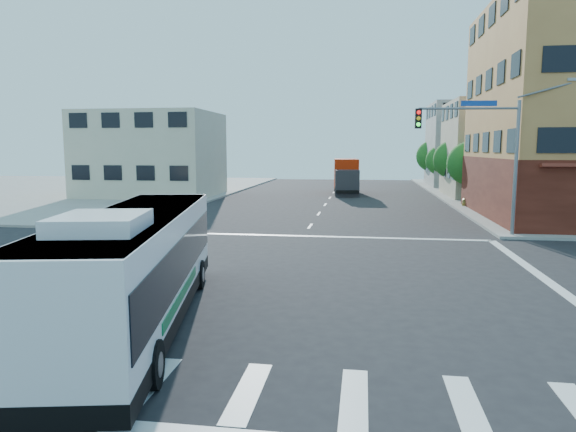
# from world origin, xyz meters

# --- Properties ---
(ground) EXTENTS (120.00, 120.00, 0.00)m
(ground) POSITION_xyz_m (0.00, 0.00, 0.00)
(ground) COLOR black
(ground) RESTS_ON ground
(sidewalk_nw) EXTENTS (50.00, 50.00, 0.15)m
(sidewalk_nw) POSITION_xyz_m (-35.00, 35.00, 0.07)
(sidewalk_nw) COLOR gray
(sidewalk_nw) RESTS_ON ground
(building_east_near) EXTENTS (12.06, 10.06, 9.00)m
(building_east_near) POSITION_xyz_m (16.98, 33.98, 4.51)
(building_east_near) COLOR #B9AE8E
(building_east_near) RESTS_ON ground
(building_east_far) EXTENTS (12.06, 10.06, 10.00)m
(building_east_far) POSITION_xyz_m (16.98, 47.98, 5.01)
(building_east_far) COLOR #AAAAA5
(building_east_far) RESTS_ON ground
(building_west) EXTENTS (12.06, 10.06, 8.00)m
(building_west) POSITION_xyz_m (-17.02, 29.98, 4.01)
(building_west) COLOR beige
(building_west) RESTS_ON ground
(signal_mast_ne) EXTENTS (7.91, 1.13, 8.07)m
(signal_mast_ne) POSITION_xyz_m (9.08, 10.62, 4.98)
(signal_mast_ne) COLOR slate
(signal_mast_ne) RESTS_ON ground
(street_tree_a) EXTENTS (3.60, 3.60, 5.53)m
(street_tree_a) POSITION_xyz_m (11.90, 27.92, 3.59)
(street_tree_a) COLOR #3B2715
(street_tree_a) RESTS_ON ground
(street_tree_b) EXTENTS (3.80, 3.80, 5.79)m
(street_tree_b) POSITION_xyz_m (11.90, 35.92, 3.75)
(street_tree_b) COLOR #3B2715
(street_tree_b) RESTS_ON ground
(street_tree_c) EXTENTS (3.40, 3.40, 5.29)m
(street_tree_c) POSITION_xyz_m (11.90, 43.92, 3.46)
(street_tree_c) COLOR #3B2715
(street_tree_c) RESTS_ON ground
(street_tree_d) EXTENTS (4.00, 4.00, 6.03)m
(street_tree_d) POSITION_xyz_m (11.90, 51.92, 3.88)
(street_tree_d) COLOR #3B2715
(street_tree_d) RESTS_ON ground
(transit_bus) EXTENTS (4.46, 11.33, 3.28)m
(transit_bus) POSITION_xyz_m (-2.58, -4.88, 1.60)
(transit_bus) COLOR black
(transit_bus) RESTS_ON ground
(box_truck) EXTENTS (2.83, 7.99, 3.53)m
(box_truck) POSITION_xyz_m (1.34, 35.44, 1.71)
(box_truck) COLOR #26262C
(box_truck) RESTS_ON ground
(parked_car) EXTENTS (2.38, 4.18, 1.34)m
(parked_car) POSITION_xyz_m (11.84, 25.88, 0.67)
(parked_car) COLOR gold
(parked_car) RESTS_ON ground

